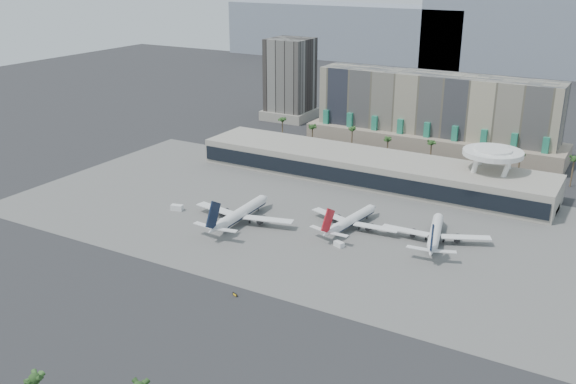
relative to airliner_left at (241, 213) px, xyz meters
The scene contains 15 objects.
ground 42.89m from the airliner_left, 56.07° to the right, with size 900.00×900.00×0.00m, color #232326.
apron_pad 31.09m from the airliner_left, 39.38° to the left, with size 260.00×130.00×0.06m, color #5B5B59.
mountain_ridge 438.40m from the airliner_left, 83.21° to the left, with size 680.00×60.00×70.00m.
hotel 143.61m from the airliner_left, 76.32° to the left, with size 140.00×30.00×42.00m.
office_tower 180.29m from the airliner_left, 113.39° to the left, with size 30.00×30.00×52.00m.
terminal 78.17m from the airliner_left, 72.24° to the left, with size 170.00×32.50×14.50m.
saucer_structure 113.64m from the airliner_left, 45.62° to the left, with size 26.00×26.00×21.89m.
palm_row 114.01m from the airliner_left, 74.28° to the left, with size 157.80×2.80×13.10m.
airliner_left is the anchor object (origin of this frame).
airliner_centre 44.19m from the airliner_left, 22.28° to the left, with size 38.65×40.01×13.84m.
airliner_right 76.17m from the airliner_left, 15.50° to the left, with size 39.89×41.45×14.52m.
service_vehicle_a 30.91m from the airliner_left, behind, with size 5.00×2.44×2.44m, color white.
service_vehicle_b 44.29m from the airliner_left, ahead, with size 3.79×2.17×1.95m, color white.
taxiway_sign 59.88m from the airliner_left, 57.98° to the right, with size 2.08×0.96×0.96m.
near_palm_a 122.43m from the airliner_left, 78.50° to the right, with size 6.00×6.00×11.75m.
Camera 1 is at (111.11, -161.38, 100.00)m, focal length 40.00 mm.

